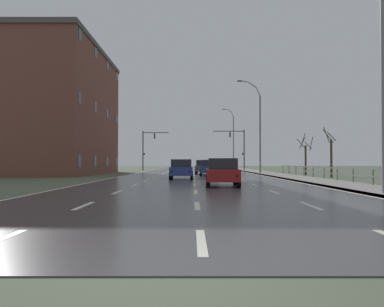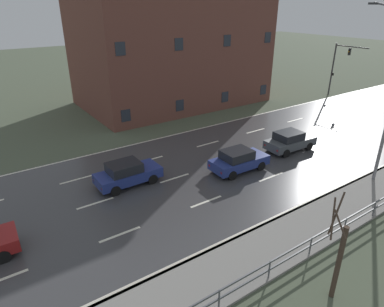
# 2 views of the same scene
# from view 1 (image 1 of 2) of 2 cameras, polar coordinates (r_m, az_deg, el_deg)

# --- Properties ---
(ground_plane) EXTENTS (160.00, 160.00, 0.12)m
(ground_plane) POSITION_cam_1_polar(r_m,az_deg,el_deg) (52.68, 0.06, -2.79)
(ground_plane) COLOR #4C5642
(road_asphalt_strip) EXTENTS (14.00, 120.00, 0.03)m
(road_asphalt_strip) POSITION_cam_1_polar(r_m,az_deg,el_deg) (64.67, 0.03, -2.44)
(road_asphalt_strip) COLOR #3D3D3F
(road_asphalt_strip) RESTS_ON ground
(sidewalk_right) EXTENTS (3.00, 120.00, 0.12)m
(sidewalk_right) POSITION_cam_1_polar(r_m,az_deg,el_deg) (65.24, 7.46, -2.37)
(sidewalk_right) COLOR gray
(sidewalk_right) RESTS_ON ground
(guardrail) EXTENTS (0.07, 34.69, 1.00)m
(guardrail) POSITION_cam_1_polar(r_m,az_deg,el_deg) (27.41, 21.33, -2.54)
(guardrail) COLOR #515459
(guardrail) RESTS_ON ground
(street_lamp_foreground) EXTENTS (2.49, 0.24, 10.23)m
(street_lamp_foreground) POSITION_cam_1_polar(r_m,az_deg,el_deg) (17.81, 25.60, 10.65)
(street_lamp_foreground) COLOR slate
(street_lamp_foreground) RESTS_ON ground
(street_lamp_midground) EXTENTS (2.71, 0.24, 10.71)m
(street_lamp_midground) POSITION_cam_1_polar(r_m,az_deg,el_deg) (45.03, 9.59, 3.68)
(street_lamp_midground) COLOR slate
(street_lamp_midground) RESTS_ON ground
(street_lamp_distant) EXTENTS (2.24, 0.24, 11.35)m
(street_lamp_distant) POSITION_cam_1_polar(r_m,az_deg,el_deg) (73.27, 5.87, 2.08)
(street_lamp_distant) COLOR slate
(street_lamp_distant) RESTS_ON ground
(traffic_signal_right) EXTENTS (4.93, 0.36, 6.37)m
(traffic_signal_right) POSITION_cam_1_polar(r_m,az_deg,el_deg) (60.59, 6.72, 1.41)
(traffic_signal_right) COLOR #38383A
(traffic_signal_right) RESTS_ON ground
(traffic_signal_left) EXTENTS (4.15, 0.36, 6.24)m
(traffic_signal_left) POSITION_cam_1_polar(r_m,az_deg,el_deg) (61.80, -6.68, 1.23)
(traffic_signal_left) COLOR #38383A
(traffic_signal_left) RESTS_ON ground
(car_far_left) EXTENTS (1.93, 4.15, 1.57)m
(car_far_left) POSITION_cam_1_polar(r_m,az_deg,el_deg) (37.92, 2.43, -2.09)
(car_far_left) COLOR navy
(car_far_left) RESTS_ON ground
(car_distant) EXTENTS (1.87, 4.12, 1.57)m
(car_distant) POSITION_cam_1_polar(r_m,az_deg,el_deg) (30.80, -1.68, -2.29)
(car_distant) COLOR navy
(car_distant) RESTS_ON ground
(car_near_right) EXTENTS (1.99, 4.18, 1.57)m
(car_near_right) POSITION_cam_1_polar(r_m,az_deg,el_deg) (43.55, 1.59, -1.98)
(car_near_right) COLOR #474C51
(car_near_right) RESTS_ON ground
(car_mid_centre) EXTENTS (1.96, 4.16, 1.57)m
(car_mid_centre) POSITION_cam_1_polar(r_m,az_deg,el_deg) (21.94, 4.35, -2.72)
(car_mid_centre) COLOR maroon
(car_mid_centre) RESTS_ON ground
(brick_building) EXTENTS (12.29, 19.98, 13.99)m
(brick_building) POSITION_cam_1_polar(r_m,az_deg,el_deg) (46.80, -20.44, 5.76)
(brick_building) COLOR brown
(brick_building) RESTS_ON ground
(bare_tree_mid) EXTENTS (1.01, 1.11, 4.43)m
(bare_tree_mid) POSITION_cam_1_polar(r_m,az_deg,el_deg) (35.66, 19.54, -0.27)
(bare_tree_mid) COLOR #423328
(bare_tree_mid) RESTS_ON ground
(bare_tree_far) EXTENTS (1.49, 1.55, 4.34)m
(bare_tree_far) POSITION_cam_1_polar(r_m,az_deg,el_deg) (41.58, 16.16, -0.40)
(bare_tree_far) COLOR #423328
(bare_tree_far) RESTS_ON ground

